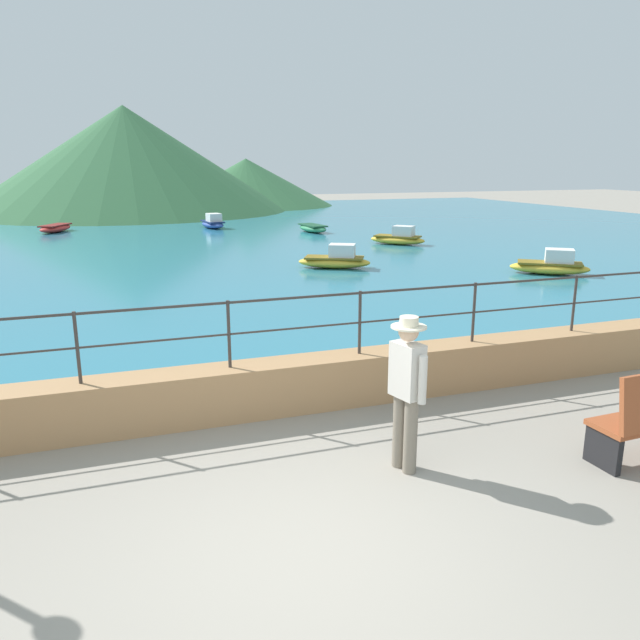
{
  "coord_description": "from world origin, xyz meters",
  "views": [
    {
      "loc": [
        -1.4,
        -4.42,
        3.31
      ],
      "look_at": [
        1.43,
        3.7,
        1.1
      ],
      "focal_mm": 34.45,
      "sensor_mm": 36.0,
      "label": 1
    }
  ],
  "objects_px": {
    "boat_6": "(213,223)",
    "person_walking": "(407,386)",
    "boat_0": "(313,228)",
    "boat_4": "(55,228)",
    "boat_5": "(551,265)",
    "boat_2": "(399,238)",
    "boat_7": "(336,260)"
  },
  "relations": [
    {
      "from": "boat_6",
      "to": "person_walking",
      "type": "bearing_deg",
      "value": -95.03
    },
    {
      "from": "boat_0",
      "to": "boat_4",
      "type": "xyz_separation_m",
      "value": [
        -11.76,
        4.12,
        0.0
      ]
    },
    {
      "from": "boat_0",
      "to": "boat_5",
      "type": "distance_m",
      "value": 13.68
    },
    {
      "from": "boat_2",
      "to": "boat_5",
      "type": "distance_m",
      "value": 7.89
    },
    {
      "from": "boat_4",
      "to": "boat_0",
      "type": "bearing_deg",
      "value": -19.3
    },
    {
      "from": "boat_5",
      "to": "boat_7",
      "type": "relative_size",
      "value": 0.97
    },
    {
      "from": "boat_2",
      "to": "boat_7",
      "type": "height_order",
      "value": "same"
    },
    {
      "from": "person_walking",
      "to": "boat_6",
      "type": "xyz_separation_m",
      "value": [
        2.3,
        26.16,
        -0.65
      ]
    },
    {
      "from": "boat_2",
      "to": "boat_6",
      "type": "xyz_separation_m",
      "value": [
        -6.11,
        8.99,
        0.0
      ]
    },
    {
      "from": "boat_6",
      "to": "boat_7",
      "type": "height_order",
      "value": "same"
    },
    {
      "from": "boat_2",
      "to": "boat_0",
      "type": "bearing_deg",
      "value": 108.63
    },
    {
      "from": "boat_2",
      "to": "boat_6",
      "type": "bearing_deg",
      "value": 124.22
    },
    {
      "from": "boat_0",
      "to": "boat_4",
      "type": "bearing_deg",
      "value": 160.7
    },
    {
      "from": "person_walking",
      "to": "boat_4",
      "type": "distance_m",
      "value": 27.35
    },
    {
      "from": "boat_7",
      "to": "boat_0",
      "type": "bearing_deg",
      "value": 75.48
    },
    {
      "from": "boat_2",
      "to": "boat_4",
      "type": "xyz_separation_m",
      "value": [
        -13.63,
        9.66,
        -0.07
      ]
    },
    {
      "from": "person_walking",
      "to": "boat_4",
      "type": "bearing_deg",
      "value": 101.0
    },
    {
      "from": "person_walking",
      "to": "boat_6",
      "type": "height_order",
      "value": "person_walking"
    },
    {
      "from": "person_walking",
      "to": "boat_5",
      "type": "height_order",
      "value": "person_walking"
    },
    {
      "from": "boat_2",
      "to": "boat_7",
      "type": "relative_size",
      "value": 0.92
    },
    {
      "from": "boat_5",
      "to": "boat_7",
      "type": "bearing_deg",
      "value": 151.07
    },
    {
      "from": "boat_2",
      "to": "boat_6",
      "type": "distance_m",
      "value": 10.87
    },
    {
      "from": "boat_5",
      "to": "boat_6",
      "type": "bearing_deg",
      "value": 113.65
    },
    {
      "from": "person_walking",
      "to": "boat_2",
      "type": "height_order",
      "value": "person_walking"
    },
    {
      "from": "boat_4",
      "to": "boat_5",
      "type": "height_order",
      "value": "boat_5"
    },
    {
      "from": "person_walking",
      "to": "boat_0",
      "type": "relative_size",
      "value": 0.73
    },
    {
      "from": "person_walking",
      "to": "boat_0",
      "type": "height_order",
      "value": "person_walking"
    },
    {
      "from": "boat_0",
      "to": "boat_5",
      "type": "bearing_deg",
      "value": -76.9
    },
    {
      "from": "boat_2",
      "to": "boat_5",
      "type": "height_order",
      "value": "same"
    },
    {
      "from": "person_walking",
      "to": "boat_5",
      "type": "bearing_deg",
      "value": 44.21
    },
    {
      "from": "person_walking",
      "to": "boat_7",
      "type": "xyz_separation_m",
      "value": [
        3.92,
        12.56,
        -0.65
      ]
    },
    {
      "from": "person_walking",
      "to": "boat_2",
      "type": "relative_size",
      "value": 0.77
    }
  ]
}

